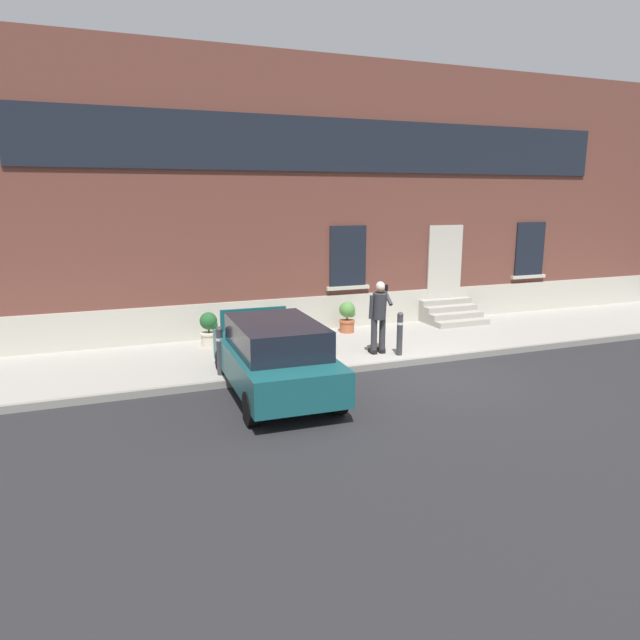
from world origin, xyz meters
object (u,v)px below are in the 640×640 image
planter_terracotta (347,316)px  bollard_near_person (400,332)px  planter_olive (282,322)px  hatchback_car_teal (275,356)px  person_on_phone (379,313)px  bollard_far_left (220,349)px  planter_cream (209,328)px

planter_terracotta → bollard_near_person: bearing=-85.6°
bollard_near_person → planter_olive: size_ratio=1.22×
hatchback_car_teal → person_on_phone: 3.39m
person_on_phone → planter_olive: 2.88m
bollard_near_person → person_on_phone: (-0.41, 0.29, 0.44)m
hatchback_car_teal → bollard_far_left: hatchback_car_teal is taller
hatchback_car_teal → bollard_far_left: 1.47m
bollard_far_left → planter_olive: (2.15, 2.54, -0.11)m
hatchback_car_teal → planter_terracotta: hatchback_car_teal is taller
bollard_far_left → planter_terracotta: bollard_far_left is taller
planter_cream → planter_olive: size_ratio=1.00×
bollard_far_left → person_on_phone: bearing=4.2°
bollard_near_person → bollard_far_left: bearing=180.0°
hatchback_car_teal → planter_terracotta: bearing=49.6°
bollard_far_left → bollard_near_person: bearing=0.0°
planter_cream → planter_olive: same height
person_on_phone → planter_cream: bearing=157.5°
bollard_near_person → planter_cream: 4.76m
planter_terracotta → person_on_phone: bearing=-95.3°
planter_olive → bollard_near_person: bearing=-50.2°
bollard_far_left → person_on_phone: person_on_phone is taller
hatchback_car_teal → person_on_phone: person_on_phone is taller
bollard_far_left → planter_terracotta: bearing=32.6°
bollard_near_person → planter_terracotta: size_ratio=1.22×
bollard_near_person → planter_cream: size_ratio=1.22×
hatchback_car_teal → person_on_phone: (3.02, 1.49, 0.36)m
person_on_phone → hatchback_car_teal: bearing=-145.0°
bollard_far_left → planter_cream: (0.23, 2.50, -0.11)m
bollard_near_person → hatchback_car_teal: bearing=-160.7°
hatchback_car_teal → bollard_far_left: bearing=124.9°
person_on_phone → planter_terracotta: bearing=93.5°
hatchback_car_teal → bollard_near_person: size_ratio=3.93×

